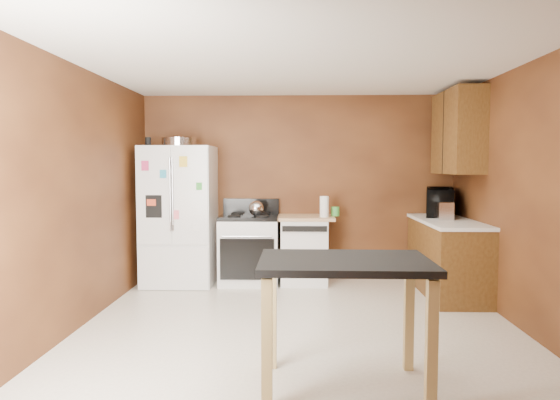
{
  "coord_description": "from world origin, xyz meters",
  "views": [
    {
      "loc": [
        -0.04,
        -4.57,
        1.56
      ],
      "look_at": [
        -0.2,
        0.85,
        1.18
      ],
      "focal_mm": 32.0,
      "sensor_mm": 36.0,
      "label": 1
    }
  ],
  "objects_px": {
    "green_canister": "(335,211)",
    "dishwasher": "(304,249)",
    "kettle": "(256,208)",
    "paper_towel": "(324,207)",
    "pen_cup": "(148,142)",
    "island": "(344,280)",
    "microwave": "(439,203)",
    "roasting_pan": "(179,142)",
    "toaster": "(443,211)",
    "gas_range": "(249,248)",
    "refrigerator": "(179,215)"
  },
  "relations": [
    {
      "from": "green_canister",
      "to": "dishwasher",
      "type": "bearing_deg",
      "value": -177.93
    },
    {
      "from": "kettle",
      "to": "paper_towel",
      "type": "height_order",
      "value": "paper_towel"
    },
    {
      "from": "pen_cup",
      "to": "island",
      "type": "bearing_deg",
      "value": -52.56
    },
    {
      "from": "green_canister",
      "to": "dishwasher",
      "type": "distance_m",
      "value": 0.64
    },
    {
      "from": "paper_towel",
      "to": "dishwasher",
      "type": "distance_m",
      "value": 0.64
    },
    {
      "from": "pen_cup",
      "to": "microwave",
      "type": "relative_size",
      "value": 0.18
    },
    {
      "from": "green_canister",
      "to": "microwave",
      "type": "relative_size",
      "value": 0.2
    },
    {
      "from": "roasting_pan",
      "to": "toaster",
      "type": "xyz_separation_m",
      "value": [
        3.31,
        -0.35,
        -0.85
      ]
    },
    {
      "from": "toaster",
      "to": "microwave",
      "type": "height_order",
      "value": "microwave"
    },
    {
      "from": "green_canister",
      "to": "microwave",
      "type": "distance_m",
      "value": 1.34
    },
    {
      "from": "green_canister",
      "to": "kettle",
      "type": "bearing_deg",
      "value": -172.78
    },
    {
      "from": "dishwasher",
      "to": "island",
      "type": "xyz_separation_m",
      "value": [
        0.23,
        -3.1,
        0.31
      ]
    },
    {
      "from": "kettle",
      "to": "dishwasher",
      "type": "relative_size",
      "value": 0.22
    },
    {
      "from": "kettle",
      "to": "dishwasher",
      "type": "xyz_separation_m",
      "value": [
        0.62,
        0.12,
        -0.55
      ]
    },
    {
      "from": "roasting_pan",
      "to": "island",
      "type": "bearing_deg",
      "value": -58.58
    },
    {
      "from": "toaster",
      "to": "gas_range",
      "type": "xyz_separation_m",
      "value": [
        -2.4,
        0.4,
        -0.54
      ]
    },
    {
      "from": "microwave",
      "to": "dishwasher",
      "type": "relative_size",
      "value": 0.68
    },
    {
      "from": "dishwasher",
      "to": "island",
      "type": "relative_size",
      "value": 0.75
    },
    {
      "from": "gas_range",
      "to": "toaster",
      "type": "bearing_deg",
      "value": -9.45
    },
    {
      "from": "paper_towel",
      "to": "microwave",
      "type": "xyz_separation_m",
      "value": [
        1.48,
        0.05,
        0.04
      ]
    },
    {
      "from": "roasting_pan",
      "to": "green_canister",
      "type": "relative_size",
      "value": 3.64
    },
    {
      "from": "microwave",
      "to": "gas_range",
      "type": "bearing_deg",
      "value": 103.94
    },
    {
      "from": "pen_cup",
      "to": "green_canister",
      "type": "bearing_deg",
      "value": 5.29
    },
    {
      "from": "roasting_pan",
      "to": "island",
      "type": "distance_m",
      "value": 3.71
    },
    {
      "from": "toaster",
      "to": "island",
      "type": "relative_size",
      "value": 0.25
    },
    {
      "from": "pen_cup",
      "to": "green_canister",
      "type": "distance_m",
      "value": 2.57
    },
    {
      "from": "toaster",
      "to": "green_canister",
      "type": "bearing_deg",
      "value": 161.21
    },
    {
      "from": "roasting_pan",
      "to": "kettle",
      "type": "height_order",
      "value": "roasting_pan"
    },
    {
      "from": "kettle",
      "to": "island",
      "type": "height_order",
      "value": "kettle"
    },
    {
      "from": "microwave",
      "to": "dishwasher",
      "type": "distance_m",
      "value": 1.85
    },
    {
      "from": "kettle",
      "to": "dishwasher",
      "type": "distance_m",
      "value": 0.84
    },
    {
      "from": "pen_cup",
      "to": "microwave",
      "type": "distance_m",
      "value": 3.81
    },
    {
      "from": "green_canister",
      "to": "gas_range",
      "type": "xyz_separation_m",
      "value": [
        -1.13,
        -0.04,
        -0.49
      ]
    },
    {
      "from": "paper_towel",
      "to": "refrigerator",
      "type": "relative_size",
      "value": 0.15
    },
    {
      "from": "pen_cup",
      "to": "refrigerator",
      "type": "height_order",
      "value": "pen_cup"
    },
    {
      "from": "green_canister",
      "to": "gas_range",
      "type": "distance_m",
      "value": 1.23
    },
    {
      "from": "green_canister",
      "to": "island",
      "type": "height_order",
      "value": "green_canister"
    },
    {
      "from": "green_canister",
      "to": "microwave",
      "type": "bearing_deg",
      "value": -3.58
    },
    {
      "from": "paper_towel",
      "to": "microwave",
      "type": "relative_size",
      "value": 0.44
    },
    {
      "from": "gas_range",
      "to": "microwave",
      "type": "bearing_deg",
      "value": -1.03
    },
    {
      "from": "green_canister",
      "to": "dishwasher",
      "type": "xyz_separation_m",
      "value": [
        -0.41,
        -0.01,
        -0.5
      ]
    },
    {
      "from": "paper_towel",
      "to": "island",
      "type": "distance_m",
      "value": 2.99
    },
    {
      "from": "toaster",
      "to": "island",
      "type": "distance_m",
      "value": 3.06
    },
    {
      "from": "pen_cup",
      "to": "island",
      "type": "distance_m",
      "value": 3.8
    },
    {
      "from": "paper_towel",
      "to": "dishwasher",
      "type": "bearing_deg",
      "value": 154.54
    },
    {
      "from": "kettle",
      "to": "refrigerator",
      "type": "relative_size",
      "value": 0.11
    },
    {
      "from": "microwave",
      "to": "island",
      "type": "xyz_separation_m",
      "value": [
        -1.51,
        -3.03,
        -0.3
      ]
    },
    {
      "from": "pen_cup",
      "to": "green_canister",
      "type": "height_order",
      "value": "pen_cup"
    },
    {
      "from": "green_canister",
      "to": "island",
      "type": "xyz_separation_m",
      "value": [
        -0.18,
        -3.11,
        -0.19
      ]
    },
    {
      "from": "dishwasher",
      "to": "island",
      "type": "height_order",
      "value": "island"
    }
  ]
}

